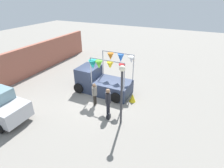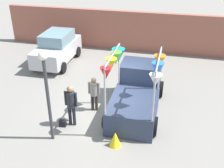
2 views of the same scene
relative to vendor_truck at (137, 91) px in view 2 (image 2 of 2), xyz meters
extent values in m
plane|color=gray|center=(-1.15, -0.52, -0.89)|extent=(60.00, 60.00, 0.00)
cube|color=#2D3851|center=(0.01, -1.02, -0.39)|extent=(1.90, 2.60, 1.00)
cube|color=#2D3851|center=(0.01, 0.98, 0.01)|extent=(1.80, 1.40, 1.80)
cube|color=#8CB2C6|center=(0.01, 0.98, 0.46)|extent=(1.76, 1.37, 0.60)
cylinder|color=black|center=(-0.94, 1.33, -0.51)|extent=(0.22, 0.76, 0.76)
cylinder|color=black|center=(0.96, 1.33, -0.51)|extent=(0.22, 0.76, 0.76)
cylinder|color=black|center=(-0.94, -1.72, -0.51)|extent=(0.22, 0.76, 0.76)
cylinder|color=black|center=(0.96, -1.72, -0.51)|extent=(0.22, 0.76, 0.76)
cylinder|color=#A5A5AD|center=(-0.86, 0.20, 1.07)|extent=(0.07, 0.07, 1.91)
cylinder|color=#A5A5AD|center=(0.88, 0.20, 1.07)|extent=(0.07, 0.07, 1.91)
cylinder|color=#A5A5AD|center=(-0.86, -2.24, 1.07)|extent=(0.07, 0.07, 1.91)
cylinder|color=#A5A5AD|center=(0.88, -2.24, 1.07)|extent=(0.07, 0.07, 1.91)
cylinder|color=#A5A5AD|center=(-0.86, -1.02, 2.02)|extent=(0.07, 2.44, 0.07)
cylinder|color=#A5A5AD|center=(0.88, -1.02, 2.02)|extent=(0.07, 2.44, 0.07)
cone|color=red|center=(-0.86, -2.07, 1.72)|extent=(0.60, 0.60, 0.46)
cone|color=white|center=(0.88, -2.07, 1.67)|extent=(0.48, 0.48, 0.44)
cone|color=yellow|center=(-0.86, -1.25, 1.74)|extent=(0.52, 0.52, 0.45)
cone|color=blue|center=(0.88, -1.25, 1.67)|extent=(0.66, 0.66, 0.59)
cone|color=#66CC33|center=(-0.86, -0.44, 1.63)|extent=(0.54, 0.54, 0.55)
cone|color=orange|center=(0.88, -0.44, 1.67)|extent=(0.55, 0.55, 0.51)
cone|color=teal|center=(-0.86, 0.03, 1.57)|extent=(0.77, 0.77, 0.61)
cube|color=#B7B7BC|center=(-5.43, 3.92, -0.12)|extent=(1.70, 4.00, 0.90)
cube|color=#72939E|center=(-5.43, 4.07, 0.66)|extent=(1.50, 2.10, 0.66)
cylinder|color=black|center=(-6.28, 5.17, -0.57)|extent=(0.18, 0.64, 0.64)
cylinder|color=black|center=(-4.58, 5.17, -0.57)|extent=(0.18, 0.64, 0.64)
cylinder|color=black|center=(-6.28, 2.67, -0.57)|extent=(0.18, 0.64, 0.64)
cylinder|color=black|center=(-4.58, 2.67, -0.57)|extent=(0.18, 0.64, 0.64)
cylinder|color=black|center=(-2.45, -1.84, -0.46)|extent=(0.13, 0.13, 0.86)
cylinder|color=black|center=(-2.27, -1.84, -0.46)|extent=(0.13, 0.13, 0.86)
cylinder|color=#26262D|center=(-2.36, -1.84, 0.31)|extent=(0.34, 0.34, 0.68)
sphere|color=#997051|center=(-2.36, -1.84, 0.78)|extent=(0.26, 0.26, 0.26)
cylinder|color=#26262D|center=(-2.58, -1.84, 0.34)|extent=(0.09, 0.09, 0.61)
cylinder|color=#26262D|center=(-2.14, -1.84, 0.34)|extent=(0.09, 0.09, 0.61)
cylinder|color=#2D2823|center=(-1.88, -0.57, -0.51)|extent=(0.13, 0.13, 0.76)
cylinder|color=#2D2823|center=(-1.70, -0.57, -0.51)|extent=(0.13, 0.13, 0.76)
cylinder|color=gray|center=(-1.79, -0.57, 0.18)|extent=(0.34, 0.34, 0.60)
sphere|color=#997051|center=(-1.79, -0.57, 0.59)|extent=(0.23, 0.23, 0.23)
cylinder|color=gray|center=(-2.01, -0.57, 0.21)|extent=(0.09, 0.09, 0.54)
cylinder|color=gray|center=(-1.57, -0.57, 0.21)|extent=(0.09, 0.09, 0.54)
cube|color=black|center=(-2.71, -2.04, -0.75)|extent=(0.28, 0.16, 0.28)
cylinder|color=#333338|center=(-2.78, -2.86, 0.74)|extent=(0.12, 0.12, 3.25)
sphere|color=#F2EDCC|center=(-2.78, -2.86, 2.53)|extent=(0.32, 0.32, 0.32)
cube|color=#9E5947|center=(-1.15, 7.15, 0.41)|extent=(18.00, 0.36, 2.60)
cone|color=yellow|center=(-0.36, -2.72, -0.59)|extent=(0.44, 0.44, 0.60)
camera|label=1|loc=(-10.15, -5.80, 5.81)|focal=28.00mm
camera|label=2|loc=(1.39, -10.65, 6.03)|focal=45.00mm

